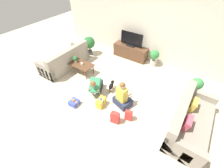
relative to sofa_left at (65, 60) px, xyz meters
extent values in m
plane|color=beige|center=(2.42, -0.22, -0.31)|extent=(16.00, 16.00, 0.00)
cube|color=beige|center=(2.42, 2.41, 0.99)|extent=(8.40, 0.06, 2.60)
cube|color=gray|center=(-0.05, 0.00, -0.09)|extent=(0.85, 1.99, 0.44)
cube|color=gray|center=(0.27, 0.00, 0.34)|extent=(0.20, 1.99, 0.42)
cube|color=gray|center=(-0.05, 0.92, 0.00)|extent=(0.85, 0.16, 0.62)
cube|color=gray|center=(-0.05, -0.92, 0.00)|extent=(0.85, 0.16, 0.62)
cube|color=red|center=(0.07, 0.33, 0.28)|extent=(0.18, 0.34, 0.32)
cube|color=#9E4293|center=(0.07, -0.33, 0.28)|extent=(0.18, 0.34, 0.32)
cube|color=gray|center=(4.90, -0.25, -0.09)|extent=(0.85, 1.99, 0.44)
cube|color=gray|center=(4.57, -0.25, 0.34)|extent=(0.20, 1.99, 0.42)
cube|color=gray|center=(4.90, -1.17, 0.00)|extent=(0.85, 0.16, 0.62)
cube|color=gray|center=(4.90, 0.66, 0.00)|extent=(0.85, 0.16, 0.62)
cube|color=#E5566B|center=(4.77, -0.59, 0.28)|extent=(0.18, 0.34, 0.32)
cube|color=#EACC4C|center=(4.77, 0.08, 0.28)|extent=(0.18, 0.34, 0.32)
cube|color=brown|center=(0.77, 0.06, 0.08)|extent=(1.03, 0.54, 0.03)
cylinder|color=brown|center=(0.31, -0.15, -0.12)|extent=(0.04, 0.04, 0.37)
cylinder|color=brown|center=(1.22, -0.15, -0.12)|extent=(0.04, 0.04, 0.37)
cylinder|color=brown|center=(0.31, 0.27, -0.12)|extent=(0.04, 0.04, 0.37)
cylinder|color=brown|center=(1.22, 0.27, -0.12)|extent=(0.04, 0.04, 0.37)
cube|color=brown|center=(1.84, 2.12, -0.03)|extent=(1.50, 0.45, 0.56)
cube|color=black|center=(1.84, 2.12, 0.28)|extent=(0.34, 0.20, 0.05)
cube|color=black|center=(1.84, 2.12, 0.58)|extent=(0.98, 0.03, 0.55)
cylinder|color=#4C4C51|center=(0.15, 1.35, -0.21)|extent=(0.22, 0.22, 0.19)
cylinder|color=brown|center=(0.15, 1.35, -0.04)|extent=(0.04, 0.04, 0.16)
sphere|color=#286B33|center=(0.15, 1.35, 0.27)|extent=(0.52, 0.52, 0.52)
cylinder|color=beige|center=(2.94, 2.07, -0.18)|extent=(0.24, 0.24, 0.25)
cylinder|color=brown|center=(2.94, 2.07, 0.00)|extent=(0.04, 0.04, 0.11)
sphere|color=#337F3D|center=(2.94, 2.07, 0.21)|extent=(0.36, 0.36, 0.36)
cylinder|color=#336B84|center=(4.70, 1.09, -0.17)|extent=(0.26, 0.26, 0.27)
cylinder|color=brown|center=(4.70, 1.09, 0.02)|extent=(0.05, 0.05, 0.11)
sphere|color=#3D8E47|center=(4.70, 1.09, 0.24)|extent=(0.37, 0.37, 0.37)
cube|color=#23232D|center=(1.92, -0.36, -0.17)|extent=(0.44, 0.52, 0.28)
cube|color=#338456|center=(2.04, -0.62, 0.13)|extent=(0.49, 0.58, 0.46)
sphere|color=#8E6647|center=(2.11, -0.78, 0.33)|extent=(0.17, 0.17, 0.17)
sphere|color=brown|center=(2.11, -0.78, 0.36)|extent=(0.16, 0.16, 0.16)
cylinder|color=#8E6647|center=(1.95, -0.77, -0.05)|extent=(0.16, 0.27, 0.40)
cylinder|color=#8E6647|center=(2.21, -0.65, -0.05)|extent=(0.16, 0.27, 0.40)
cube|color=#283351|center=(2.98, -0.46, -0.19)|extent=(0.61, 0.53, 0.24)
cube|color=gold|center=(2.96, -0.52, 0.17)|extent=(0.36, 0.28, 0.47)
sphere|color=beige|center=(2.96, -0.51, 0.49)|extent=(0.19, 0.19, 0.19)
sphere|color=brown|center=(2.96, -0.52, 0.53)|extent=(0.17, 0.17, 0.17)
cylinder|color=beige|center=(3.14, -0.36, 0.10)|extent=(0.13, 0.27, 0.06)
cylinder|color=beige|center=(2.90, -0.29, 0.10)|extent=(0.13, 0.27, 0.06)
ellipsoid|color=black|center=(2.34, -0.17, -0.10)|extent=(0.21, 0.33, 0.14)
sphere|color=black|center=(2.29, 0.01, -0.06)|extent=(0.12, 0.12, 0.12)
sphere|color=olive|center=(2.28, 0.06, -0.07)|extent=(0.05, 0.05, 0.05)
cylinder|color=black|center=(2.39, -0.33, -0.07)|extent=(0.04, 0.08, 0.09)
cylinder|color=olive|center=(2.35, -0.06, -0.24)|extent=(0.03, 0.03, 0.14)
cylinder|color=olive|center=(2.28, -0.08, -0.24)|extent=(0.03, 0.03, 0.14)
cylinder|color=olive|center=(2.41, -0.25, -0.24)|extent=(0.03, 0.03, 0.14)
cylinder|color=olive|center=(2.33, -0.27, -0.24)|extent=(0.03, 0.03, 0.14)
cube|color=#3D51BC|center=(1.74, -1.32, -0.22)|extent=(0.28, 0.29, 0.16)
cube|color=orange|center=(1.74, -1.32, -0.22)|extent=(0.27, 0.04, 0.16)
sphere|color=orange|center=(1.74, -1.32, -0.12)|extent=(0.09, 0.09, 0.09)
cube|color=yellow|center=(2.45, -0.88, -0.17)|extent=(0.21, 0.33, 0.27)
cube|color=#3D51BC|center=(2.45, -0.88, -0.17)|extent=(0.19, 0.05, 0.27)
sphere|color=#3D51BC|center=(2.45, -0.88, -0.01)|extent=(0.07, 0.07, 0.07)
cube|color=red|center=(3.13, -1.15, -0.12)|extent=(0.26, 0.17, 0.37)
torus|color=#4C3823|center=(3.13, -1.15, 0.08)|extent=(0.18, 0.18, 0.01)
cube|color=red|center=(3.40, -0.86, -0.14)|extent=(0.22, 0.14, 0.34)
torus|color=#4C3823|center=(3.40, -0.86, 0.05)|extent=(0.15, 0.15, 0.01)
cylinder|color=silver|center=(0.88, 0.05, 0.14)|extent=(0.08, 0.08, 0.09)
torus|color=silver|center=(0.93, 0.05, 0.14)|extent=(0.06, 0.01, 0.06)
cylinder|color=beige|center=(0.54, 0.06, 0.13)|extent=(0.11, 0.11, 0.07)
sphere|color=#286B33|center=(0.54, 0.06, 0.23)|extent=(0.17, 0.17, 0.17)
camera|label=1|loc=(4.43, -3.24, 3.29)|focal=24.00mm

